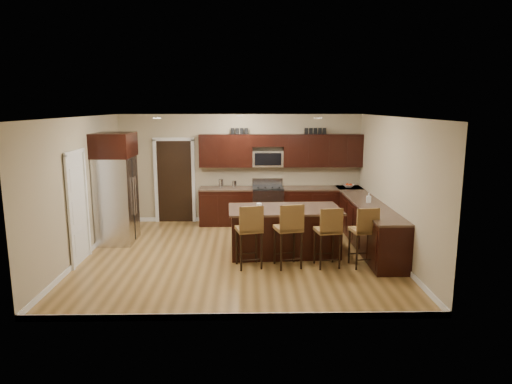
{
  "coord_description": "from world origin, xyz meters",
  "views": [
    {
      "loc": [
        0.17,
        -8.59,
        2.91
      ],
      "look_at": [
        0.35,
        0.4,
        1.2
      ],
      "focal_mm": 32.0,
      "sensor_mm": 36.0,
      "label": 1
    }
  ],
  "objects_px": {
    "stool_mid": "(289,228)",
    "stool_extra": "(365,230)",
    "stool_left": "(250,229)",
    "stool_right": "(329,230)",
    "refrigerator": "(116,187)",
    "range": "(268,205)",
    "island": "(284,232)"
  },
  "relations": [
    {
      "from": "range",
      "to": "stool_left",
      "type": "distance_m",
      "value": 3.19
    },
    {
      "from": "stool_mid",
      "to": "stool_right",
      "type": "height_order",
      "value": "stool_mid"
    },
    {
      "from": "island",
      "to": "stool_right",
      "type": "relative_size",
      "value": 1.99
    },
    {
      "from": "island",
      "to": "stool_mid",
      "type": "distance_m",
      "value": 0.91
    },
    {
      "from": "stool_mid",
      "to": "stool_extra",
      "type": "bearing_deg",
      "value": -14.11
    },
    {
      "from": "stool_right",
      "to": "stool_extra",
      "type": "height_order",
      "value": "same"
    },
    {
      "from": "stool_left",
      "to": "refrigerator",
      "type": "relative_size",
      "value": 0.5
    },
    {
      "from": "range",
      "to": "island",
      "type": "xyz_separation_m",
      "value": [
        0.22,
        -2.3,
        -0.04
      ]
    },
    {
      "from": "stool_left",
      "to": "stool_extra",
      "type": "height_order",
      "value": "stool_left"
    },
    {
      "from": "island",
      "to": "stool_left",
      "type": "relative_size",
      "value": 1.91
    },
    {
      "from": "range",
      "to": "refrigerator",
      "type": "relative_size",
      "value": 0.47
    },
    {
      "from": "stool_mid",
      "to": "refrigerator",
      "type": "bearing_deg",
      "value": 140.22
    },
    {
      "from": "stool_left",
      "to": "stool_extra",
      "type": "xyz_separation_m",
      "value": [
        2.07,
        0.0,
        -0.03
      ]
    },
    {
      "from": "refrigerator",
      "to": "stool_extra",
      "type": "relative_size",
      "value": 2.09
    },
    {
      "from": "stool_right",
      "to": "stool_extra",
      "type": "xyz_separation_m",
      "value": [
        0.65,
        0.0,
        0.0
      ]
    },
    {
      "from": "stool_left",
      "to": "stool_right",
      "type": "relative_size",
      "value": 1.04
    },
    {
      "from": "stool_right",
      "to": "stool_extra",
      "type": "distance_m",
      "value": 0.65
    },
    {
      "from": "island",
      "to": "refrigerator",
      "type": "xyz_separation_m",
      "value": [
        -3.52,
        0.84,
        0.77
      ]
    },
    {
      "from": "stool_extra",
      "to": "stool_mid",
      "type": "bearing_deg",
      "value": 170.92
    },
    {
      "from": "stool_mid",
      "to": "stool_left",
      "type": "bearing_deg",
      "value": 165.69
    },
    {
      "from": "range",
      "to": "stool_extra",
      "type": "bearing_deg",
      "value": -62.91
    },
    {
      "from": "stool_right",
      "to": "refrigerator",
      "type": "distance_m",
      "value": 4.61
    },
    {
      "from": "refrigerator",
      "to": "island",
      "type": "bearing_deg",
      "value": -13.48
    },
    {
      "from": "island",
      "to": "stool_mid",
      "type": "relative_size",
      "value": 1.87
    },
    {
      "from": "refrigerator",
      "to": "range",
      "type": "bearing_deg",
      "value": 23.74
    },
    {
      "from": "island",
      "to": "stool_left",
      "type": "xyz_separation_m",
      "value": [
        -0.69,
        -0.85,
        0.3
      ]
    },
    {
      "from": "stool_mid",
      "to": "stool_right",
      "type": "relative_size",
      "value": 1.06
    },
    {
      "from": "stool_mid",
      "to": "stool_extra",
      "type": "relative_size",
      "value": 1.06
    },
    {
      "from": "range",
      "to": "stool_left",
      "type": "height_order",
      "value": "stool_left"
    },
    {
      "from": "stool_left",
      "to": "stool_mid",
      "type": "xyz_separation_m",
      "value": [
        0.71,
        -0.0,
        0.01
      ]
    },
    {
      "from": "stool_left",
      "to": "range",
      "type": "bearing_deg",
      "value": 68.12
    },
    {
      "from": "stool_left",
      "to": "stool_extra",
      "type": "relative_size",
      "value": 1.04
    }
  ]
}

